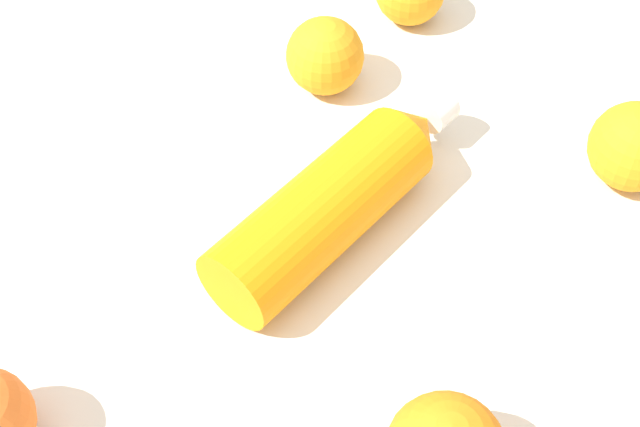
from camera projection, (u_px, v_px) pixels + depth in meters
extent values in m
plane|color=silver|center=(281.00, 284.00, 0.73)|extent=(2.40, 2.40, 0.00)
cylinder|color=orange|center=(320.00, 213.00, 0.73)|extent=(0.21, 0.19, 0.07)
cone|color=orange|center=(413.00, 130.00, 0.79)|extent=(0.08, 0.08, 0.07)
cylinder|color=white|center=(436.00, 110.00, 0.81)|extent=(0.04, 0.04, 0.03)
sphere|color=orange|center=(634.00, 147.00, 0.78)|extent=(0.08, 0.08, 0.08)
sphere|color=orange|center=(325.00, 56.00, 0.85)|extent=(0.07, 0.07, 0.07)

